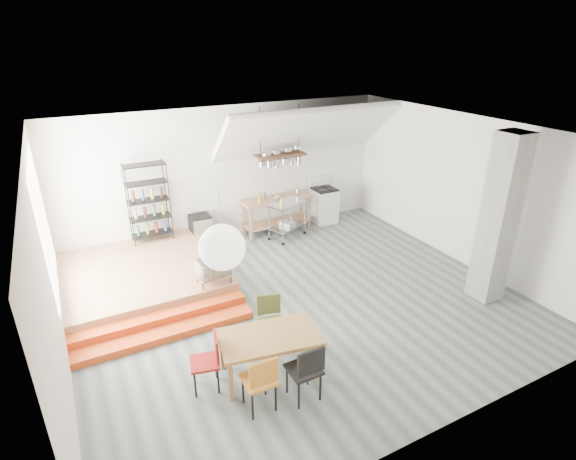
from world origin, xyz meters
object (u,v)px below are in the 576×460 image
mini_fridge (201,231)px  rolling_cart (287,215)px  dining_table (270,340)px  stove (324,205)px

mini_fridge → rolling_cart: bearing=-13.7°
rolling_cart → mini_fridge: size_ratio=1.34×
rolling_cart → mini_fridge: bearing=143.9°
dining_table → stove: bearing=60.6°
dining_table → rolling_cart: rolling_cart is taller
rolling_cart → mini_fridge: rolling_cart is taller
dining_table → rolling_cart: size_ratio=1.51×
rolling_cart → mini_fridge: 2.12m
dining_table → rolling_cart: 4.93m
stove → dining_table: bearing=-129.2°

